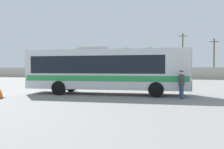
% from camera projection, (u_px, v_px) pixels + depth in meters
% --- Properties ---
extents(ground_plane, '(300.00, 300.00, 0.00)m').
position_uv_depth(ground_plane, '(129.00, 85.00, 25.78)').
color(ground_plane, gray).
extents(perimeter_wall, '(80.00, 0.30, 2.23)m').
position_uv_depth(perimeter_wall, '(144.00, 73.00, 42.15)').
color(perimeter_wall, '#B2AD9E').
rests_on(perimeter_wall, ground_plane).
extents(coach_bus_silver_green, '(12.23, 3.49, 3.58)m').
position_uv_depth(coach_bus_silver_green, '(104.00, 69.00, 16.09)').
color(coach_bus_silver_green, silver).
rests_on(coach_bus_silver_green, ground_plane).
extents(attendant_by_bus_door, '(0.51, 0.51, 1.82)m').
position_uv_depth(attendant_by_bus_door, '(181.00, 83.00, 13.36)').
color(attendant_by_bus_door, '#33476B').
rests_on(attendant_by_bus_door, ground_plane).
extents(parked_car_leftmost_dark_blue, '(4.11, 2.07, 1.53)m').
position_uv_depth(parked_car_leftmost_dark_blue, '(75.00, 75.00, 41.19)').
color(parked_car_leftmost_dark_blue, navy).
rests_on(parked_car_leftmost_dark_blue, ground_plane).
extents(parked_car_second_black, '(4.25, 2.03, 1.45)m').
position_uv_depth(parked_car_second_black, '(106.00, 75.00, 40.16)').
color(parked_car_second_black, black).
rests_on(parked_car_second_black, ground_plane).
extents(utility_pole_near, '(1.79, 0.42, 7.84)m').
position_uv_depth(utility_pole_near, '(214.00, 58.00, 41.10)').
color(utility_pole_near, '#4C3823').
rests_on(utility_pole_near, ground_plane).
extents(utility_pole_far, '(1.80, 0.24, 9.39)m').
position_uv_depth(utility_pole_far, '(183.00, 55.00, 43.79)').
color(utility_pole_far, '#4C3823').
rests_on(utility_pole_far, ground_plane).
extents(roadside_tree_left, '(5.53, 5.53, 7.37)m').
position_uv_depth(roadside_tree_left, '(83.00, 56.00, 50.10)').
color(roadside_tree_left, brown).
rests_on(roadside_tree_left, ground_plane).
extents(roadside_tree_midleft, '(4.88, 4.88, 6.82)m').
position_uv_depth(roadside_tree_midleft, '(126.00, 57.00, 47.97)').
color(roadside_tree_midleft, brown).
rests_on(roadside_tree_midleft, ground_plane).
extents(roadside_tree_midright, '(4.15, 4.15, 6.67)m').
position_uv_depth(roadside_tree_midright, '(149.00, 55.00, 46.00)').
color(roadside_tree_midright, brown).
rests_on(roadside_tree_midright, ground_plane).
extents(traffic_cone_on_apron, '(0.36, 0.36, 0.64)m').
position_uv_depth(traffic_cone_on_apron, '(1.00, 94.00, 13.75)').
color(traffic_cone_on_apron, black).
rests_on(traffic_cone_on_apron, ground_plane).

